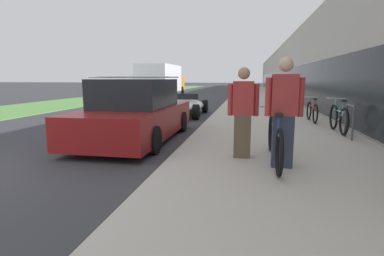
{
  "coord_description": "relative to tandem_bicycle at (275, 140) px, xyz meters",
  "views": [
    {
      "loc": [
        5.1,
        -3.09,
        1.58
      ],
      "look_at": [
        1.8,
        14.6,
        -1.4
      ],
      "focal_mm": 28.0,
      "sensor_mm": 36.0,
      "label": 1
    }
  ],
  "objects": [
    {
      "name": "cruiser_bike_nearest",
      "position": [
        1.99,
        3.37,
        -0.01
      ],
      "size": [
        0.52,
        1.71,
        0.93
      ],
      "color": "black",
      "rests_on": "sidewalk_slab"
    },
    {
      "name": "moving_truck",
      "position": [
        -7.75,
        19.44,
        0.87
      ],
      "size": [
        2.54,
        7.3,
        2.69
      ],
      "color": "orange",
      "rests_on": "ground"
    },
    {
      "name": "vintage_roadster_curbside",
      "position": [
        -3.26,
        7.19,
        -0.11
      ],
      "size": [
        1.84,
        4.3,
        0.91
      ],
      "color": "white",
      "rests_on": "ground"
    },
    {
      "name": "storefront_facade",
      "position": [
        7.5,
        26.67,
        1.88
      ],
      "size": [
        10.01,
        70.0,
        4.76
      ],
      "color": "#BCB7AD",
      "rests_on": "ground"
    },
    {
      "name": "bike_rack_hoop",
      "position": [
        2.01,
        2.53,
        0.12
      ],
      "size": [
        0.05,
        0.6,
        0.84
      ],
      "color": "#4C4C51",
      "rests_on": "sidewalk_slab"
    },
    {
      "name": "parked_sedan_curbside",
      "position": [
        -3.31,
        1.87,
        0.2
      ],
      "size": [
        2.01,
        4.58,
        1.63
      ],
      "color": "maroon",
      "rests_on": "ground"
    },
    {
      "name": "lawn_strip",
      "position": [
        -12.03,
        22.67,
        -0.49
      ],
      "size": [
        4.77,
        70.0,
        0.03
      ],
      "color": "#5B9347",
      "rests_on": "ground"
    },
    {
      "name": "tandem_bicycle",
      "position": [
        0.0,
        0.0,
        0.0
      ],
      "size": [
        0.52,
        2.47,
        0.94
      ],
      "color": "black",
      "rests_on": "sidewalk_slab"
    },
    {
      "name": "cruiser_bike_middle",
      "position": [
        1.7,
        5.44,
        -0.04
      ],
      "size": [
        0.52,
        1.72,
        0.84
      ],
      "color": "black",
      "rests_on": "sidewalk_slab"
    },
    {
      "name": "person_rider",
      "position": [
        0.1,
        -0.3,
        0.52
      ],
      "size": [
        0.62,
        0.24,
        1.82
      ],
      "color": "#33384C",
      "rests_on": "sidewalk_slab"
    },
    {
      "name": "sidewalk_slab",
      "position": [
        0.27,
        18.67,
        -0.45
      ],
      "size": [
        4.41,
        70.0,
        0.1
      ],
      "color": "#BCB5A5",
      "rests_on": "ground"
    },
    {
      "name": "person_bystander",
      "position": [
        -0.57,
        0.2,
        0.45
      ],
      "size": [
        0.57,
        0.22,
        1.68
      ],
      "color": "brown",
      "rests_on": "sidewalk_slab"
    }
  ]
}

